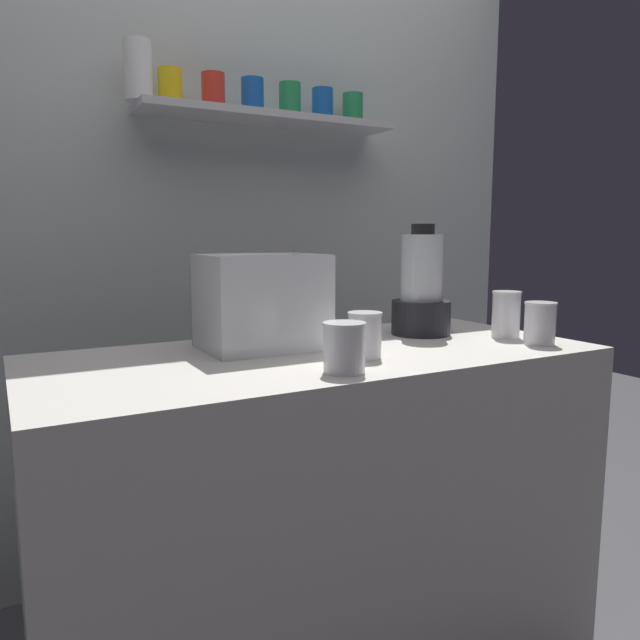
# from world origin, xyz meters

# --- Properties ---
(counter) EXTENTS (1.40, 0.64, 0.90)m
(counter) POSITION_xyz_m (0.00, 0.00, 0.45)
(counter) COLOR beige
(counter) RESTS_ON ground_plane
(back_wall_unit) EXTENTS (2.60, 0.24, 2.50)m
(back_wall_unit) POSITION_xyz_m (0.00, 0.77, 1.26)
(back_wall_unit) COLOR silver
(back_wall_unit) RESTS_ON ground_plane
(carrot_display_bin) EXTENTS (0.30, 0.23, 0.24)m
(carrot_display_bin) POSITION_xyz_m (-0.11, 0.12, 0.97)
(carrot_display_bin) COLOR white
(carrot_display_bin) RESTS_ON counter
(blender_pitcher) EXTENTS (0.17, 0.17, 0.32)m
(blender_pitcher) POSITION_xyz_m (0.39, 0.09, 1.03)
(blender_pitcher) COLOR black
(blender_pitcher) RESTS_ON counter
(juice_cup_pomegranate_far_left) EXTENTS (0.09, 0.09, 0.11)m
(juice_cup_pomegranate_far_left) POSITION_xyz_m (-0.07, -0.23, 0.95)
(juice_cup_pomegranate_far_left) COLOR white
(juice_cup_pomegranate_far_left) RESTS_ON counter
(juice_cup_orange_left) EXTENTS (0.08, 0.08, 0.11)m
(juice_cup_orange_left) POSITION_xyz_m (0.05, -0.12, 0.95)
(juice_cup_orange_left) COLOR white
(juice_cup_orange_left) RESTS_ON counter
(juice_cup_orange_middle) EXTENTS (0.08, 0.08, 0.11)m
(juice_cup_orange_middle) POSITION_xyz_m (0.56, -0.19, 0.95)
(juice_cup_orange_middle) COLOR white
(juice_cup_orange_middle) RESTS_ON counter
(juice_cup_mango_right) EXTENTS (0.08, 0.08, 0.13)m
(juice_cup_mango_right) POSITION_xyz_m (0.56, -0.07, 0.96)
(juice_cup_mango_right) COLOR white
(juice_cup_mango_right) RESTS_ON counter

